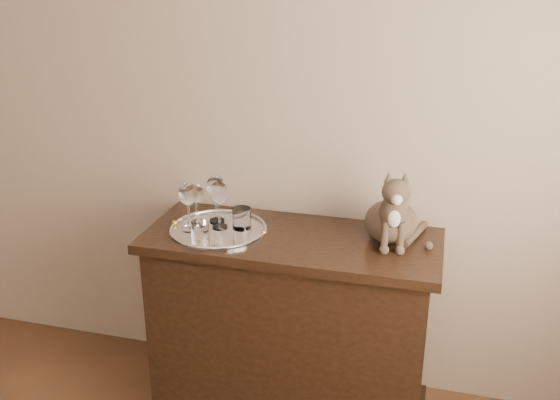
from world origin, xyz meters
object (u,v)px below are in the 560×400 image
(sideboard, at_px, (291,327))
(tumbler_b, at_px, (200,232))
(tray, at_px, (218,231))
(cat, at_px, (392,203))
(wine_glass_d, at_px, (219,205))
(wine_glass_c, at_px, (188,206))
(tumbler_c, at_px, (242,218))
(wine_glass_b, at_px, (216,198))
(wine_glass_a, at_px, (196,204))

(sideboard, bearing_deg, tumbler_b, -154.78)
(tumbler_b, bearing_deg, tray, 77.58)
(cat, bearing_deg, wine_glass_d, 176.71)
(wine_glass_c, height_order, tumbler_b, wine_glass_c)
(tray, height_order, tumbler_c, tumbler_c)
(sideboard, relative_size, wine_glass_d, 5.98)
(cat, bearing_deg, tray, 178.92)
(tray, xyz_separation_m, wine_glass_b, (-0.04, 0.08, 0.11))
(sideboard, xyz_separation_m, wine_glass_a, (-0.41, 0.02, 0.52))
(sideboard, distance_m, wine_glass_a, 0.66)
(wine_glass_d, distance_m, tumbler_c, 0.11)
(wine_glass_d, relative_size, tumbler_c, 2.27)
(tumbler_c, relative_size, cat, 0.28)
(wine_glass_b, bearing_deg, wine_glass_d, -59.04)
(sideboard, xyz_separation_m, wine_glass_c, (-0.42, -0.05, 0.53))
(sideboard, xyz_separation_m, tumbler_c, (-0.21, 0.01, 0.48))
(tumbler_b, bearing_deg, tumbler_c, 54.81)
(wine_glass_b, height_order, wine_glass_d, wine_glass_b)
(wine_glass_d, distance_m, tumbler_b, 0.16)
(wine_glass_d, xyz_separation_m, tumbler_b, (-0.02, -0.15, -0.06))
(sideboard, xyz_separation_m, wine_glass_d, (-0.30, -0.00, 0.53))
(tray, xyz_separation_m, tumbler_b, (-0.03, -0.13, 0.04))
(sideboard, height_order, wine_glass_b, wine_glass_b)
(tumbler_b, distance_m, tumbler_c, 0.20)
(tumbler_c, bearing_deg, wine_glass_d, -172.02)
(wine_glass_a, xyz_separation_m, tumbler_b, (0.08, -0.17, -0.05))
(wine_glass_a, bearing_deg, wine_glass_c, -94.62)
(wine_glass_c, bearing_deg, tumbler_c, 17.13)
(wine_glass_c, bearing_deg, wine_glass_a, 85.38)
(tray, relative_size, wine_glass_d, 1.99)
(cat, bearing_deg, wine_glass_c, 179.39)
(tray, bearing_deg, wine_glass_c, -168.45)
(wine_glass_b, distance_m, wine_glass_c, 0.13)
(sideboard, xyz_separation_m, tumbler_b, (-0.33, -0.16, 0.47))
(sideboard, height_order, tumbler_c, tumbler_c)
(cat, bearing_deg, wine_glass_b, 171.87)
(wine_glass_c, distance_m, tumbler_b, 0.15)
(tray, height_order, wine_glass_b, wine_glass_b)
(wine_glass_d, relative_size, cat, 0.63)
(wine_glass_a, height_order, wine_glass_b, wine_glass_b)
(wine_glass_c, bearing_deg, tray, 11.55)
(wine_glass_d, distance_m, cat, 0.70)
(wine_glass_c, distance_m, tumbler_c, 0.22)
(tumbler_b, height_order, cat, cat)
(wine_glass_c, bearing_deg, wine_glass_b, 53.87)
(wine_glass_b, bearing_deg, cat, 1.27)
(tray, relative_size, tumbler_b, 4.90)
(wine_glass_a, distance_m, wine_glass_d, 0.11)
(tumbler_b, relative_size, cat, 0.26)
(tray, distance_m, wine_glass_b, 0.14)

